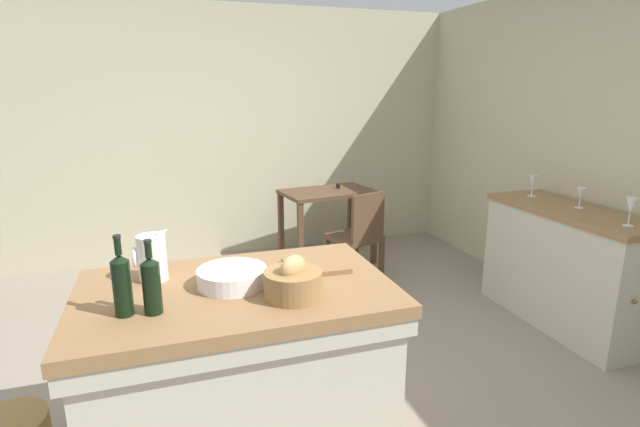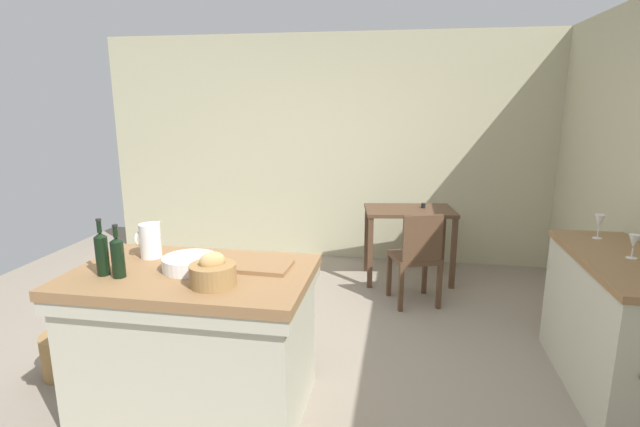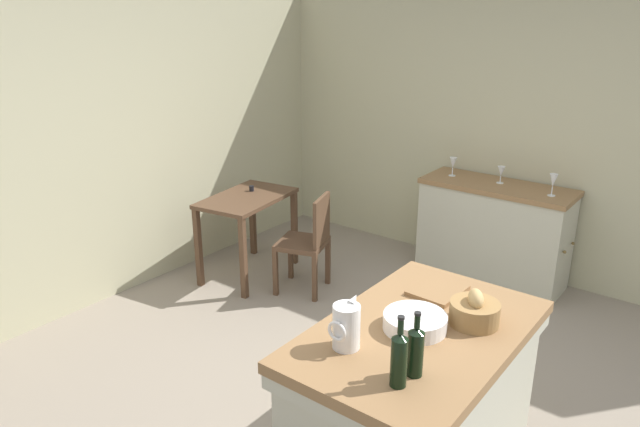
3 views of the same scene
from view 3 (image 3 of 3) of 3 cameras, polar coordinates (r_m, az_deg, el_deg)
The scene contains 16 objects.
ground_plane at distance 3.97m, azimuth 3.79°, elevation -17.89°, with size 6.76×6.76×0.00m, color gray.
wall_back at distance 5.18m, azimuth -20.57°, elevation 5.99°, with size 5.32×0.12×2.60m, color #B7B28E.
wall_right at distance 5.62m, azimuth 19.22°, elevation 7.14°, with size 0.12×5.20×2.60m, color #B7B28E.
island_table at distance 3.25m, azimuth 9.15°, elevation -17.14°, with size 1.40×0.88×0.89m.
side_cabinet at distance 5.57m, azimuth 16.35°, elevation -1.75°, with size 0.52×1.33×0.91m.
writing_desk at distance 5.42m, azimuth -7.04°, elevation 0.39°, with size 0.97×0.69×0.82m.
wooden_chair at distance 5.12m, azimuth -1.13°, elevation -2.61°, with size 0.51×0.51×0.88m.
pitcher at distance 2.79m, azimuth 2.54°, elevation -10.80°, with size 0.17×0.13×0.26m.
wash_bowl at distance 3.00m, azimuth 9.13°, elevation -10.29°, with size 0.32×0.32×0.08m, color white.
bread_basket at distance 3.10m, azimuth 14.68°, elevation -9.12°, with size 0.25×0.25×0.19m.
cutting_board at distance 3.39m, azimuth 11.27°, elevation -7.28°, with size 0.30×0.25×0.02m, color olive.
wine_bottle_dark at distance 2.63m, azimuth 9.19°, elevation -12.85°, with size 0.07×0.07×0.31m.
wine_bottle_amber at distance 2.55m, azimuth 7.63°, elevation -13.64°, with size 0.07×0.07×0.33m.
wine_glass_far_left at distance 5.21m, azimuth 21.56°, elevation 2.94°, with size 0.07×0.07×0.19m.
wine_glass_left at distance 5.45m, azimuth 17.06°, elevation 3.87°, with size 0.07×0.07×0.15m.
wine_glass_middle at distance 5.57m, azimuth 12.70°, elevation 4.74°, with size 0.07×0.07×0.17m.
Camera 3 is at (-2.64, -1.72, 2.42)m, focal length 33.20 mm.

